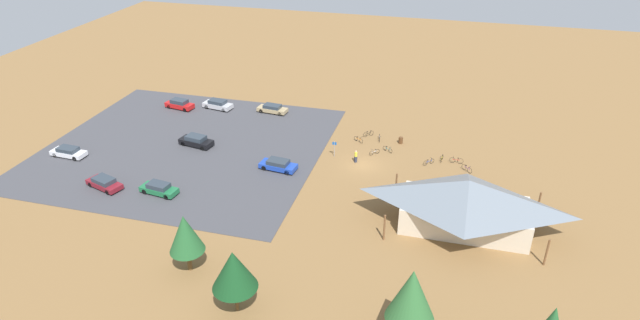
# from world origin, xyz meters

# --- Properties ---
(ground) EXTENTS (160.00, 160.00, 0.00)m
(ground) POSITION_xyz_m (0.00, 0.00, 0.00)
(ground) COLOR olive
(ground) RESTS_ON ground
(parking_lot_asphalt) EXTENTS (36.88, 34.75, 0.05)m
(parking_lot_asphalt) POSITION_xyz_m (24.30, 1.13, 0.03)
(parking_lot_asphalt) COLOR #424247
(parking_lot_asphalt) RESTS_ON ground
(bike_pavilion) EXTENTS (15.88, 9.05, 5.74)m
(bike_pavilion) POSITION_xyz_m (-12.85, 10.70, 3.28)
(bike_pavilion) COLOR beige
(bike_pavilion) RESTS_ON ground
(trash_bin) EXTENTS (0.60, 0.60, 0.90)m
(trash_bin) POSITION_xyz_m (-3.92, -7.44, 0.45)
(trash_bin) COLOR brown
(trash_bin) RESTS_ON ground
(lot_sign) EXTENTS (0.56, 0.08, 2.20)m
(lot_sign) POSITION_xyz_m (4.04, -1.30, 1.41)
(lot_sign) COLOR #99999E
(lot_sign) RESTS_ON ground
(pine_midwest) EXTENTS (3.87, 3.87, 6.21)m
(pine_midwest) POSITION_xyz_m (5.43, 28.14, 4.38)
(pine_midwest) COLOR brown
(pine_midwest) RESTS_ON ground
(pine_mideast) EXTENTS (3.90, 3.90, 7.04)m
(pine_mideast) POSITION_xyz_m (-9.04, 27.64, 4.67)
(pine_mideast) COLOR brown
(pine_mideast) RESTS_ON ground
(pine_far_east) EXTENTS (3.29, 3.29, 6.07)m
(pine_far_east) POSITION_xyz_m (11.82, 24.35, 4.14)
(pine_far_east) COLOR brown
(pine_far_east) RESTS_ON ground
(bicycle_purple_near_sign) EXTENTS (1.29, 1.24, 0.87)m
(bicycle_purple_near_sign) POSITION_xyz_m (-12.96, -1.70, 0.40)
(bicycle_purple_near_sign) COLOR black
(bicycle_purple_near_sign) RESTS_ON ground
(bicycle_yellow_yard_front) EXTENTS (0.48, 1.62, 0.81)m
(bicycle_yellow_yard_front) POSITION_xyz_m (-9.77, -3.74, 0.35)
(bicycle_yellow_yard_front) COLOR black
(bicycle_yellow_yard_front) RESTS_ON ground
(bicycle_teal_yard_center) EXTENTS (1.40, 0.90, 0.82)m
(bicycle_teal_yard_center) POSITION_xyz_m (-2.57, -4.45, 0.35)
(bicycle_teal_yard_center) COLOR black
(bicycle_teal_yard_center) RESTS_ON ground
(bicycle_orange_lone_east) EXTENTS (1.45, 0.93, 0.86)m
(bicycle_orange_lone_east) POSITION_xyz_m (1.81, -6.32, 0.37)
(bicycle_orange_lone_east) COLOR black
(bicycle_orange_lone_east) RESTS_ON ground
(bicycle_black_yard_left) EXTENTS (1.29, 1.19, 0.83)m
(bicycle_black_yard_left) POSITION_xyz_m (0.81, -8.48, 0.38)
(bicycle_black_yard_left) COLOR black
(bicycle_black_yard_left) RESTS_ON ground
(bicycle_silver_edge_south) EXTENTS (0.49, 1.76, 0.84)m
(bicycle_silver_edge_south) POSITION_xyz_m (-0.94, -7.57, 0.38)
(bicycle_silver_edge_south) COLOR black
(bicycle_silver_edge_south) RESTS_ON ground
(bicycle_blue_trailside) EXTENTS (1.30, 1.28, 0.81)m
(bicycle_blue_trailside) POSITION_xyz_m (-8.19, -2.27, 0.36)
(bicycle_blue_trailside) COLOR black
(bicycle_blue_trailside) RESTS_ON ground
(bicycle_red_mid_cluster) EXTENTS (1.78, 0.48, 0.87)m
(bicycle_red_mid_cluster) POSITION_xyz_m (-11.59, -3.55, 0.39)
(bicycle_red_mid_cluster) COLOR black
(bicycle_red_mid_cluster) RESTS_ON ground
(bicycle_white_lone_west) EXTENTS (1.18, 1.19, 0.81)m
(bicycle_white_lone_west) POSITION_xyz_m (-0.99, -3.21, 0.35)
(bicycle_white_lone_west) COLOR black
(bicycle_white_lone_west) RESTS_ON ground
(car_blue_end_stall) EXTENTS (4.86, 2.42, 1.33)m
(car_blue_end_stall) POSITION_xyz_m (10.00, 4.05, 0.72)
(car_blue_end_stall) COLOR #1E42B2
(car_blue_end_stall) RESTS_ON parking_lot_asphalt
(car_red_near_entry) EXTENTS (4.79, 2.49, 1.51)m
(car_red_near_entry) POSITION_xyz_m (31.47, -10.57, 0.79)
(car_red_near_entry) COLOR red
(car_red_near_entry) RESTS_ON parking_lot_asphalt
(car_maroon_back_corner) EXTENTS (4.97, 3.18, 1.32)m
(car_maroon_back_corner) POSITION_xyz_m (28.47, 13.57, 0.71)
(car_maroon_back_corner) COLOR maroon
(car_maroon_back_corner) RESTS_ON parking_lot_asphalt
(car_green_far_end) EXTENTS (4.67, 2.29, 1.36)m
(car_green_far_end) POSITION_xyz_m (21.54, 13.06, 0.73)
(car_green_far_end) COLOR #1E6B3D
(car_green_far_end) RESTS_ON parking_lot_asphalt
(car_black_aisle_side) EXTENTS (4.92, 2.64, 1.47)m
(car_black_aisle_side) POSITION_xyz_m (23.01, 0.62, 0.78)
(car_black_aisle_side) COLOR black
(car_black_aisle_side) RESTS_ON parking_lot_asphalt
(car_white_second_row) EXTENTS (4.77, 2.02, 1.31)m
(car_white_second_row) POSITION_xyz_m (37.80, 7.87, 0.71)
(car_white_second_row) COLOR white
(car_white_second_row) RESTS_ON parking_lot_asphalt
(car_tan_mid_lot) EXTENTS (4.82, 2.23, 1.29)m
(car_tan_mid_lot) POSITION_xyz_m (16.75, -12.84, 0.70)
(car_tan_mid_lot) COLOR tan
(car_tan_mid_lot) RESTS_ON parking_lot_asphalt
(car_silver_inner_stall) EXTENTS (4.93, 2.57, 1.44)m
(car_silver_inner_stall) POSITION_xyz_m (25.62, -12.09, 0.76)
(car_silver_inner_stall) COLOR #BCBCC1
(car_silver_inner_stall) RESTS_ON parking_lot_asphalt
(visitor_at_bikes) EXTENTS (0.40, 0.39, 1.70)m
(visitor_at_bikes) POSITION_xyz_m (0.99, -0.43, 0.89)
(visitor_at_bikes) COLOR #2D3347
(visitor_at_bikes) RESTS_ON ground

